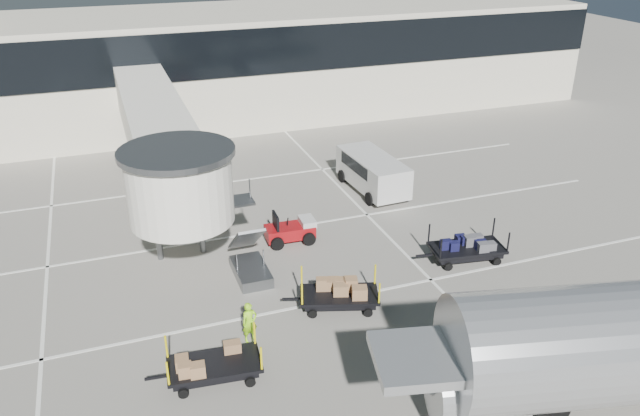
# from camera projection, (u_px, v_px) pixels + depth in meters

# --- Properties ---
(ground) EXTENTS (140.00, 140.00, 0.00)m
(ground) POSITION_uv_depth(u_px,v_px,m) (319.00, 334.00, 24.02)
(ground) COLOR #9D988D
(ground) RESTS_ON ground
(lane_markings) EXTENTS (40.00, 30.00, 0.02)m
(lane_markings) POSITION_uv_depth(u_px,v_px,m) (244.00, 232.00, 31.74)
(lane_markings) COLOR white
(lane_markings) RESTS_ON ground
(terminal) EXTENTS (64.00, 12.11, 15.20)m
(terminal) POSITION_uv_depth(u_px,v_px,m) (182.00, 66.00, 47.59)
(terminal) COLOR beige
(terminal) RESTS_ON ground
(jet_bridge) EXTENTS (5.70, 20.40, 6.03)m
(jet_bridge) POSITION_uv_depth(u_px,v_px,m) (162.00, 141.00, 31.38)
(jet_bridge) COLOR white
(jet_bridge) RESTS_ON ground
(baggage_tug) EXTENTS (2.48, 1.63, 1.59)m
(baggage_tug) POSITION_uv_depth(u_px,v_px,m) (291.00, 231.00, 30.61)
(baggage_tug) COLOR maroon
(baggage_tug) RESTS_ON ground
(suitcase_cart) EXTENTS (4.25, 2.18, 1.63)m
(suitcase_cart) POSITION_uv_depth(u_px,v_px,m) (469.00, 248.00, 28.98)
(suitcase_cart) COLOR black
(suitcase_cart) RESTS_ON ground
(box_cart_near) EXTENTS (4.00, 2.49, 1.54)m
(box_cart_near) POSITION_uv_depth(u_px,v_px,m) (339.00, 294.00, 25.39)
(box_cart_near) COLOR black
(box_cart_near) RESTS_ON ground
(box_cart_far) EXTENTS (4.03, 1.91, 1.55)m
(box_cart_far) POSITION_uv_depth(u_px,v_px,m) (214.00, 367.00, 21.47)
(box_cart_far) COLOR black
(box_cart_far) RESTS_ON ground
(ground_worker) EXTENTS (0.65, 0.49, 1.64)m
(ground_worker) POSITION_uv_depth(u_px,v_px,m) (250.00, 322.00, 23.34)
(ground_worker) COLOR #94E718
(ground_worker) RESTS_ON ground
(minivan) EXTENTS (2.65, 5.54, 2.05)m
(minivan) POSITION_uv_depth(u_px,v_px,m) (371.00, 170.00, 36.11)
(minivan) COLOR silver
(minivan) RESTS_ON ground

